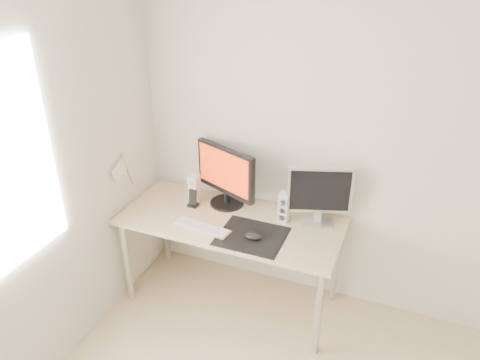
% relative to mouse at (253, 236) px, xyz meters
% --- Properties ---
extents(wall_back, '(3.50, 0.00, 3.50)m').
position_rel_mouse_xyz_m(wall_back, '(0.69, 0.54, 0.50)').
color(wall_back, silver).
rests_on(wall_back, ground).
extents(mousepad, '(0.45, 0.40, 0.00)m').
position_rel_mouse_xyz_m(mousepad, '(-0.02, 0.03, -0.02)').
color(mousepad, black).
rests_on(mousepad, desk).
extents(mouse, '(0.12, 0.07, 0.04)m').
position_rel_mouse_xyz_m(mouse, '(0.00, 0.00, 0.00)').
color(mouse, black).
rests_on(mouse, mousepad).
extents(desk, '(1.60, 0.70, 0.73)m').
position_rel_mouse_xyz_m(desk, '(-0.24, 0.17, -0.10)').
color(desk, '#D1B587').
rests_on(desk, ground).
extents(main_monitor, '(0.53, 0.34, 0.47)m').
position_rel_mouse_xyz_m(main_monitor, '(-0.35, 0.36, 0.23)').
color(main_monitor, black).
rests_on(main_monitor, desk).
extents(second_monitor, '(0.44, 0.22, 0.43)m').
position_rel_mouse_xyz_m(second_monitor, '(0.35, 0.37, 0.22)').
color(second_monitor, '#B9BABC').
rests_on(second_monitor, desk).
extents(speaker_left, '(0.07, 0.09, 0.22)m').
position_rel_mouse_xyz_m(speaker_left, '(-0.60, 0.31, 0.09)').
color(speaker_left, white).
rests_on(speaker_left, desk).
extents(speaker_right, '(0.07, 0.09, 0.22)m').
position_rel_mouse_xyz_m(speaker_right, '(0.12, 0.30, 0.09)').
color(speaker_right, silver).
rests_on(speaker_right, desk).
extents(keyboard, '(0.43, 0.17, 0.02)m').
position_rel_mouse_xyz_m(keyboard, '(-0.38, -0.01, -0.02)').
color(keyboard, silver).
rests_on(keyboard, desk).
extents(phone_dock, '(0.08, 0.07, 0.14)m').
position_rel_mouse_xyz_m(phone_dock, '(-0.57, 0.24, 0.02)').
color(phone_dock, black).
rests_on(phone_dock, desk).
extents(pennant, '(0.01, 0.23, 0.29)m').
position_rel_mouse_xyz_m(pennant, '(-1.02, 0.03, 0.29)').
color(pennant, '#A57F54').
rests_on(pennant, wall_left).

